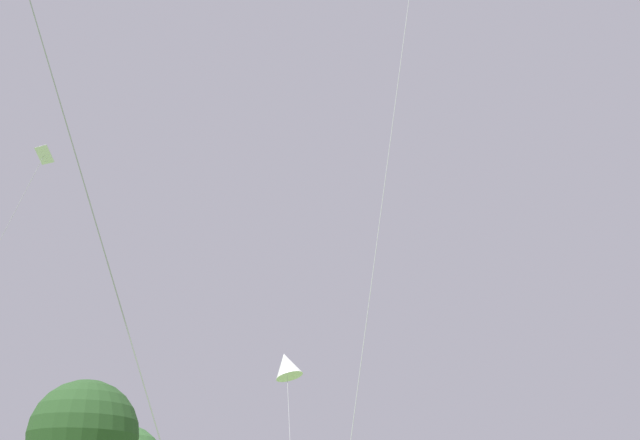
{
  "coord_description": "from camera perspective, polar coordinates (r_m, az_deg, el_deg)",
  "views": [
    {
      "loc": [
        -6.76,
        -4.31,
        1.32
      ],
      "look_at": [
        -0.06,
        7.22,
        6.99
      ],
      "focal_mm": 42.91,
      "sensor_mm": 36.0,
      "label": 1
    }
  ],
  "objects": [
    {
      "name": "small_kite_streamer_purple",
      "position": [
        31.02,
        -2.5,
        -10.77
      ],
      "size": [
        2.5,
        4.95,
        8.54
      ],
      "rotation": [
        0.0,
        0.0,
        -2.53
      ],
      "color": "white",
      "rests_on": "ground"
    },
    {
      "name": "small_kite_triangle_green",
      "position": [
        33.3,
        -20.73,
        2.81
      ],
      "size": [
        4.92,
        1.05,
        16.56
      ],
      "rotation": [
        0.0,
        0.0,
        0.58
      ],
      "color": "white",
      "rests_on": "ground"
    },
    {
      "name": "tree_broad_distant",
      "position": [
        54.09,
        -17.25,
        -15.13
      ],
      "size": [
        7.16,
        7.16,
        11.48
      ],
      "color": "#513823",
      "rests_on": "ground"
    }
  ]
}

